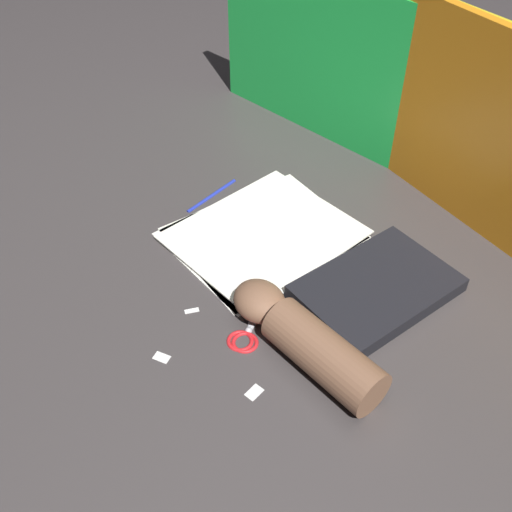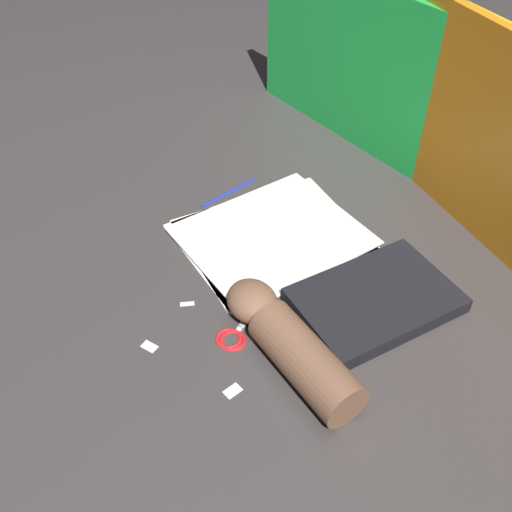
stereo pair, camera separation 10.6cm
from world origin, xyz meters
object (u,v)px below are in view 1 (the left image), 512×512
at_px(paper_stack, 264,235).
at_px(scissors, 248,330).
at_px(hand_forearm, 305,339).
at_px(book_closed, 377,288).

height_order(paper_stack, scissors, scissors).
bearing_deg(scissors, hand_forearm, 23.34).
relative_size(book_closed, hand_forearm, 0.93).
height_order(book_closed, hand_forearm, hand_forearm).
height_order(paper_stack, hand_forearm, hand_forearm).
bearing_deg(scissors, paper_stack, 133.81).
relative_size(paper_stack, scissors, 2.59).
xyz_separation_m(scissors, hand_forearm, (0.10, 0.04, 0.03)).
relative_size(book_closed, scissors, 2.04).
bearing_deg(book_closed, hand_forearm, -84.35).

